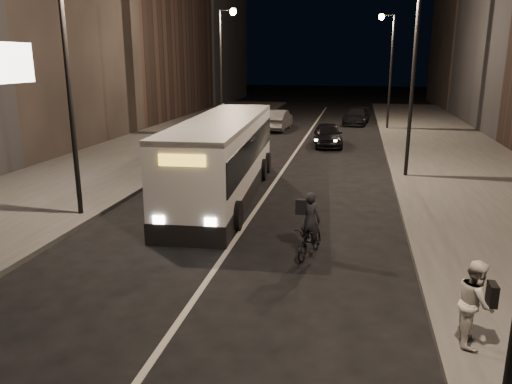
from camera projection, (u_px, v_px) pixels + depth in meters
The scene contains 13 objects.
ground at pixel (206, 282), 11.97m from camera, with size 180.00×180.00×0.00m, color black.
sidewalk_right at pixel (465, 170), 23.57m from camera, with size 7.00×70.00×0.16m, color #3E3E3B.
sidewalk_left at pixel (131, 157), 26.82m from camera, with size 7.00×70.00×0.16m, color #3E3E3B.
streetlight_right_mid at pixel (408, 54), 20.92m from camera, with size 1.20×0.44×8.12m.
streetlight_right_far at pixel (388, 56), 36.06m from camera, with size 1.20×0.44×8.12m.
streetlight_left_near at pixel (74, 53), 15.38m from camera, with size 1.20×0.44×8.12m.
streetlight_left_far at pixel (224, 56), 32.42m from camera, with size 1.20×0.44×8.12m.
city_bus at pixel (223, 154), 19.10m from camera, with size 3.19×11.36×3.03m.
cyclist_on_bicycle at pixel (310, 235), 13.36m from camera, with size 0.97×1.69×1.84m.
pedestrian_woman at pixel (475, 303), 8.93m from camera, with size 0.78×0.61×1.60m, color beige.
car_near at pixel (328, 135), 30.40m from camera, with size 1.64×4.08×1.39m, color black.
car_mid at pixel (277, 120), 37.12m from camera, with size 1.62×4.65×1.53m, color #3E3F41.
car_far at pixel (356, 116), 40.40m from camera, with size 1.84×4.53×1.32m, color black.
Camera 1 is at (3.35, -10.54, 5.19)m, focal length 35.00 mm.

